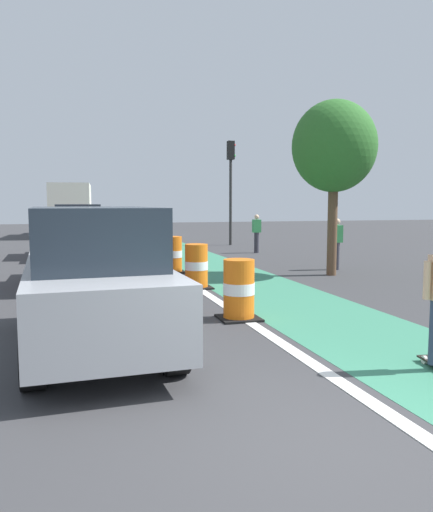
# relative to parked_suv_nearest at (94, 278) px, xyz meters

# --- Properties ---
(ground_plane) EXTENTS (100.00, 100.00, 0.00)m
(ground_plane) POSITION_rel_parked_suv_nearest_xyz_m (1.79, -3.69, -1.04)
(ground_plane) COLOR #38383A
(bike_lane_strip) EXTENTS (2.50, 80.00, 0.01)m
(bike_lane_strip) POSITION_rel_parked_suv_nearest_xyz_m (4.19, 8.31, -1.03)
(bike_lane_strip) COLOR #387F60
(bike_lane_strip) RESTS_ON ground
(lane_divider_stripe) EXTENTS (0.20, 80.00, 0.01)m
(lane_divider_stripe) POSITION_rel_parked_suv_nearest_xyz_m (2.69, 8.31, -1.03)
(lane_divider_stripe) COLOR silver
(lane_divider_stripe) RESTS_ON ground
(parked_suv_nearest) EXTENTS (2.06, 4.67, 2.04)m
(parked_suv_nearest) POSITION_rel_parked_suv_nearest_xyz_m (0.00, 0.00, 0.00)
(parked_suv_nearest) COLOR #9EA0A5
(parked_suv_nearest) RESTS_ON ground
(parked_sedan_second) EXTENTS (1.94, 4.11, 1.70)m
(parked_sedan_second) POSITION_rel_parked_suv_nearest_xyz_m (-0.10, 6.32, -0.20)
(parked_sedan_second) COLOR maroon
(parked_sedan_second) RESTS_ON ground
(parked_suv_third) EXTENTS (2.01, 4.65, 2.04)m
(parked_suv_third) POSITION_rel_parked_suv_nearest_xyz_m (-0.03, 13.37, 0.00)
(parked_suv_third) COLOR maroon
(parked_suv_third) RESTS_ON ground
(traffic_barrel_front) EXTENTS (0.73, 0.73, 1.09)m
(traffic_barrel_front) POSITION_rel_parked_suv_nearest_xyz_m (2.59, 1.24, -0.50)
(traffic_barrel_front) COLOR orange
(traffic_barrel_front) RESTS_ON ground
(traffic_barrel_mid) EXTENTS (0.73, 0.73, 1.09)m
(traffic_barrel_mid) POSITION_rel_parked_suv_nearest_xyz_m (2.67, 4.76, -0.50)
(traffic_barrel_mid) COLOR orange
(traffic_barrel_mid) RESTS_ON ground
(traffic_barrel_back) EXTENTS (0.73, 0.73, 1.09)m
(traffic_barrel_back) POSITION_rel_parked_suv_nearest_xyz_m (2.65, 7.72, -0.50)
(traffic_barrel_back) COLOR orange
(traffic_barrel_back) RESTS_ON ground
(traffic_barrel_far) EXTENTS (0.73, 0.73, 1.09)m
(traffic_barrel_far) POSITION_rel_parked_suv_nearest_xyz_m (2.76, 12.17, -0.50)
(traffic_barrel_far) COLOR orange
(traffic_barrel_far) RESTS_ON ground
(delivery_truck_down_block) EXTENTS (2.74, 7.72, 3.23)m
(delivery_truck_down_block) POSITION_rel_parked_suv_nearest_xyz_m (-0.10, 26.37, 0.81)
(delivery_truck_down_block) COLOR silver
(delivery_truck_down_block) RESTS_ON ground
(traffic_light_corner) EXTENTS (0.41, 0.32, 5.10)m
(traffic_light_corner) POSITION_rel_parked_suv_nearest_xyz_m (7.40, 16.88, 2.47)
(traffic_light_corner) COLOR #2D2D2D
(traffic_light_corner) RESTS_ON ground
(pedestrian_crossing) EXTENTS (0.34, 0.20, 1.61)m
(pedestrian_crossing) POSITION_rel_parked_suv_nearest_xyz_m (7.23, 12.75, -0.17)
(pedestrian_crossing) COLOR #33333D
(pedestrian_crossing) RESTS_ON ground
(pedestrian_waiting) EXTENTS (0.34, 0.20, 1.61)m
(pedestrian_waiting) POSITION_rel_parked_suv_nearest_xyz_m (7.72, 6.94, -0.17)
(pedestrian_waiting) COLOR #33333D
(pedestrian_waiting) RESTS_ON ground
(street_tree_sidewalk) EXTENTS (2.40, 2.40, 5.00)m
(street_tree_sidewalk) POSITION_rel_parked_suv_nearest_xyz_m (6.99, 5.89, 2.63)
(street_tree_sidewalk) COLOR brown
(street_tree_sidewalk) RESTS_ON ground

